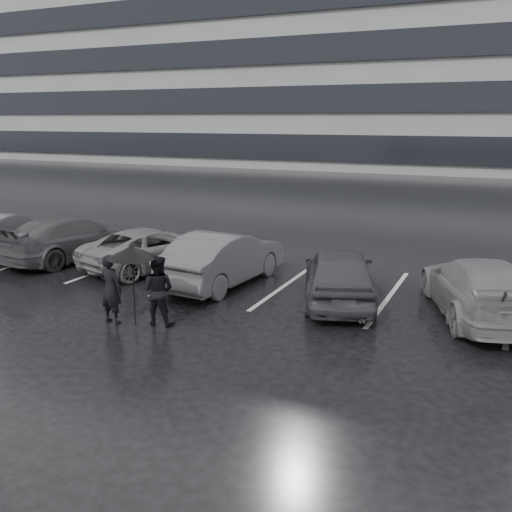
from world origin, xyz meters
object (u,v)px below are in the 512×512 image
object	(u,v)px
car_east	(480,288)
pedestrian_right	(158,290)
car_west_d	(2,234)
pedestrian_left	(111,289)
car_west_a	(223,258)
car_west_b	(151,248)
car_main	(339,275)
car_west_c	(72,237)

from	to	relation	value
car_east	pedestrian_right	bearing A→B (deg)	8.49
car_west_d	pedestrian_right	size ratio (longest dim) A/B	2.79
car_east	pedestrian_left	bearing A→B (deg)	7.38
car_west_a	pedestrian_right	bearing A→B (deg)	97.45
car_west_a	car_west_b	world-z (taller)	car_west_a
car_main	pedestrian_left	world-z (taller)	pedestrian_left
car_west_d	pedestrian_left	xyz separation A→B (m)	(7.42, -3.73, 0.07)
car_east	car_west_c	bearing A→B (deg)	-22.04
car_west_c	pedestrian_left	bearing A→B (deg)	148.59
car_main	pedestrian_right	xyz separation A→B (m)	(-3.17, -3.17, 0.08)
car_main	pedestrian_left	distance (m)	5.45
car_main	pedestrian_right	bearing A→B (deg)	25.95
car_west_d	car_east	world-z (taller)	car_west_d
car_west_d	car_west_b	bearing A→B (deg)	176.90
car_west_b	car_east	world-z (taller)	car_east
car_west_b	car_west_d	size ratio (longest dim) A/B	1.01
car_main	car_west_c	world-z (taller)	car_west_c
car_west_a	pedestrian_right	size ratio (longest dim) A/B	2.84
car_west_a	car_west_b	bearing A→B (deg)	-7.46
car_main	car_west_d	bearing A→B (deg)	-20.00
car_west_d	pedestrian_left	world-z (taller)	pedestrian_left
car_east	pedestrian_left	size ratio (longest dim) A/B	3.02
car_west_c	car_main	bearing A→B (deg)	-175.21
car_west_c	car_west_d	xyz separation A→B (m)	(-2.50, -0.54, 0.01)
car_west_a	car_west_b	xyz separation A→B (m)	(-2.81, 0.61, -0.12)
car_west_c	car_west_d	distance (m)	2.55
car_main	car_west_b	bearing A→B (deg)	-26.84
car_west_a	car_east	size ratio (longest dim) A/B	0.94
car_main	car_west_a	xyz separation A→B (m)	(-3.34, 0.24, 0.03)
pedestrian_left	pedestrian_right	size ratio (longest dim) A/B	1.00
car_main	car_east	world-z (taller)	car_main
car_west_b	car_east	distance (m)	9.39
car_west_a	car_west_b	distance (m)	2.88
car_west_b	pedestrian_right	distance (m)	5.00
car_west_c	pedestrian_left	distance (m)	6.52
car_west_a	car_west_c	world-z (taller)	car_west_a
car_west_c	pedestrian_right	size ratio (longest dim) A/B	3.13
car_west_c	car_west_b	bearing A→B (deg)	-168.57
car_main	car_east	distance (m)	3.24
car_west_a	pedestrian_right	distance (m)	3.41
car_main	car_west_d	distance (m)	11.59
car_east	pedestrian_left	world-z (taller)	pedestrian_left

